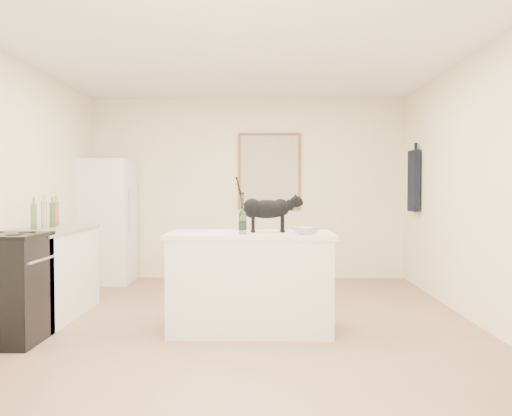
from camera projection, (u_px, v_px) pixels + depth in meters
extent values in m
plane|color=#A77959|center=(240.00, 325.00, 5.11)|extent=(5.50, 5.50, 0.00)
plane|color=white|center=(240.00, 49.00, 5.02)|extent=(5.50, 5.50, 0.00)
plane|color=#FFF8C5|center=(249.00, 189.00, 7.81)|extent=(4.50, 0.00, 4.50)
plane|color=#FFF8C5|center=(212.00, 187.00, 2.32)|extent=(4.50, 0.00, 4.50)
plane|color=#FFF8C5|center=(3.00, 188.00, 5.10)|extent=(0.00, 5.50, 5.50)
plane|color=#FFF8C5|center=(481.00, 188.00, 5.03)|extent=(0.00, 5.50, 5.50)
cube|color=white|center=(250.00, 284.00, 4.90)|extent=(1.44, 0.67, 0.86)
cube|color=white|center=(250.00, 235.00, 4.88)|extent=(1.50, 0.70, 0.04)
cube|color=white|center=(48.00, 275.00, 5.43)|extent=(0.60, 1.40, 0.86)
cube|color=gray|center=(48.00, 230.00, 5.41)|extent=(0.62, 1.44, 0.04)
cube|color=black|center=(5.00, 289.00, 4.53)|extent=(0.60, 0.60, 0.90)
cube|color=white|center=(107.00, 221.00, 7.46)|extent=(0.68, 0.68, 1.70)
cube|color=brown|center=(269.00, 171.00, 7.77)|extent=(0.90, 0.03, 1.10)
cube|color=beige|center=(269.00, 171.00, 7.75)|extent=(0.82, 0.00, 1.02)
cube|color=black|center=(414.00, 181.00, 7.08)|extent=(0.08, 0.34, 0.80)
cylinder|color=#356026|center=(243.00, 216.00, 4.72)|extent=(0.09, 0.09, 0.32)
imported|color=white|center=(306.00, 231.00, 4.69)|extent=(0.33, 0.33, 0.06)
cube|color=silver|center=(134.00, 192.00, 7.55)|extent=(0.01, 0.15, 0.19)
cylinder|color=#184919|center=(52.00, 215.00, 5.51)|extent=(0.06, 0.06, 0.25)
cylinder|color=#24511C|center=(34.00, 217.00, 5.21)|extent=(0.06, 0.06, 0.25)
cylinder|color=brown|center=(56.00, 214.00, 5.71)|extent=(0.06, 0.06, 0.26)
cylinder|color=#9EA99C|center=(44.00, 215.00, 5.37)|extent=(0.06, 0.06, 0.28)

